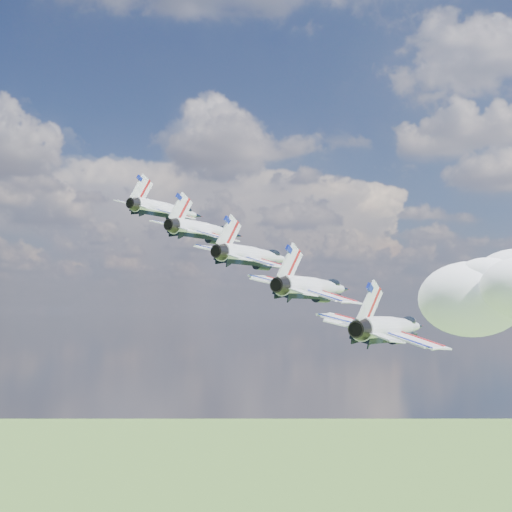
% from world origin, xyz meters
% --- Properties ---
extents(cloud_far, '(66.77, 52.46, 26.23)m').
position_xyz_m(cloud_far, '(68.65, 229.07, 161.31)').
color(cloud_far, white).
extents(jet_0, '(16.38, 18.59, 7.11)m').
position_xyz_m(jet_0, '(-8.43, 9.98, 164.44)').
color(jet_0, white).
extents(jet_1, '(16.38, 18.59, 7.11)m').
position_xyz_m(jet_1, '(-1.28, 2.75, 160.74)').
color(jet_1, white).
extents(jet_2, '(16.38, 18.59, 7.11)m').
position_xyz_m(jet_2, '(5.87, -4.47, 157.03)').
color(jet_2, white).
extents(jet_3, '(16.38, 18.59, 7.11)m').
position_xyz_m(jet_3, '(13.02, -11.70, 153.32)').
color(jet_3, white).
extents(jet_4, '(16.38, 18.59, 7.11)m').
position_xyz_m(jet_4, '(20.18, -18.93, 149.61)').
color(jet_4, silver).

